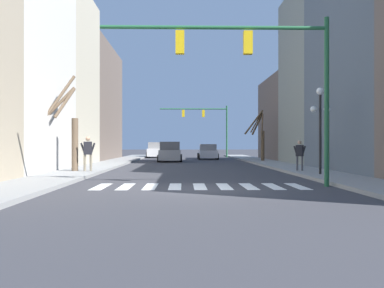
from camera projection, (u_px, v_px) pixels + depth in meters
The scene contains 16 objects.
ground_plane at pixel (201, 189), 15.37m from camera, with size 240.00×240.00×0.00m, color #38383D.
sidewalk_left at pixel (20, 188), 15.25m from camera, with size 2.51×90.00×0.15m.
sidewalk_right at pixel (379, 187), 15.50m from camera, with size 2.51×90.00×0.15m.
building_row_left at pixel (31, 75), 28.93m from camera, with size 6.00×40.96×13.02m.
building_row_right at pixel (357, 85), 28.41m from camera, with size 6.00×38.40×13.04m.
crosswalk_stripes at pixel (200, 186), 16.42m from camera, with size 7.65×2.60×0.01m.
traffic_signal_near at pixel (258, 61), 16.39m from camera, with size 8.37×0.28×6.21m.
traffic_signal_far at pixel (207, 119), 53.85m from camera, with size 8.14×0.28×6.20m.
street_lamp_right_corner at pixel (320, 112), 21.08m from camera, with size 0.95×0.36×4.08m.
car_at_intersection at pixel (170, 152), 40.02m from camera, with size 2.13×4.35×1.78m.
car_parked_right_near at pixel (208, 152), 46.56m from camera, with size 2.07×4.37×1.57m.
car_driving_toward_lane at pixel (156, 151), 52.17m from camera, with size 1.97×4.23×1.79m.
pedestrian_crossing_street at pixel (88, 150), 23.45m from camera, with size 0.78×0.29×1.82m.
pedestrian_on_right_sidewalk at pixel (300, 153), 23.87m from camera, with size 0.61×0.47×1.61m.
street_tree_left_near at pixel (260, 136), 38.57m from camera, with size 1.82×1.36×4.37m.
street_tree_right_near at pixel (70, 128), 23.47m from camera, with size 1.61×1.37×5.05m.
Camera 1 is at (-0.61, -15.36, 1.54)m, focal length 42.00 mm.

